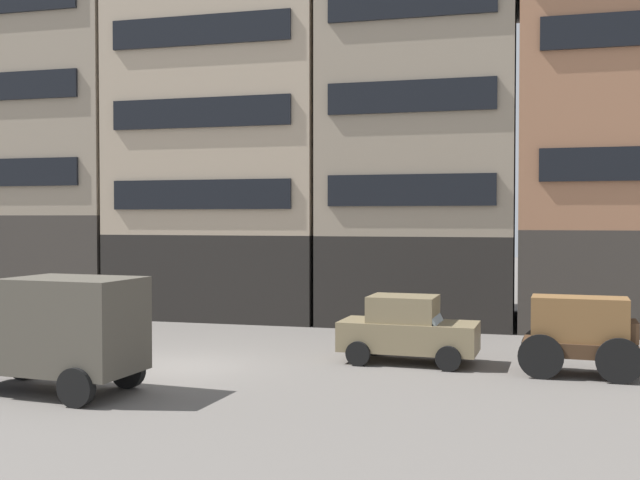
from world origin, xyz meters
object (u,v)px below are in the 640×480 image
(cargo_wagon, at_px, (582,330))
(pedestrian_officer, at_px, (86,307))
(sedan_dark, at_px, (407,329))
(delivery_truck_near, at_px, (53,330))

(cargo_wagon, bearing_deg, pedestrian_officer, 171.01)
(cargo_wagon, height_order, pedestrian_officer, cargo_wagon)
(cargo_wagon, relative_size, sedan_dark, 0.79)
(cargo_wagon, xyz_separation_m, sedan_dark, (-4.45, 0.62, -0.23))
(pedestrian_officer, bearing_deg, sedan_dark, -9.40)
(sedan_dark, distance_m, pedestrian_officer, 11.13)
(cargo_wagon, bearing_deg, delivery_truck_near, -157.03)
(delivery_truck_near, xyz_separation_m, pedestrian_officer, (-3.75, 7.40, -0.44))
(delivery_truck_near, bearing_deg, cargo_wagon, 22.97)
(cargo_wagon, relative_size, pedestrian_officer, 1.66)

